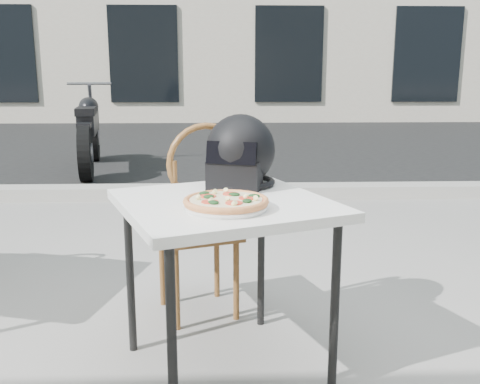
{
  "coord_description": "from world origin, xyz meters",
  "views": [
    {
      "loc": [
        0.09,
        -1.94,
        1.15
      ],
      "look_at": [
        0.15,
        -0.11,
        0.74
      ],
      "focal_mm": 40.0,
      "sensor_mm": 36.0,
      "label": 1
    }
  ],
  "objects_px": {
    "cafe_table_main": "(224,216)",
    "cafe_chair_main": "(201,212)",
    "motorcycle": "(89,132)",
    "plate": "(226,207)",
    "helmet": "(240,155)",
    "pizza": "(226,201)"
  },
  "relations": [
    {
      "from": "cafe_table_main",
      "to": "cafe_chair_main",
      "type": "bearing_deg",
      "value": 102.63
    },
    {
      "from": "cafe_chair_main",
      "to": "motorcycle",
      "type": "relative_size",
      "value": 0.45
    },
    {
      "from": "plate",
      "to": "helmet",
      "type": "relative_size",
      "value": 0.88
    },
    {
      "from": "plate",
      "to": "pizza",
      "type": "distance_m",
      "value": 0.02
    },
    {
      "from": "cafe_table_main",
      "to": "pizza",
      "type": "height_order",
      "value": "pizza"
    },
    {
      "from": "pizza",
      "to": "helmet",
      "type": "relative_size",
      "value": 0.91
    },
    {
      "from": "helmet",
      "to": "motorcycle",
      "type": "bearing_deg",
      "value": 128.86
    },
    {
      "from": "cafe_table_main",
      "to": "pizza",
      "type": "distance_m",
      "value": 0.17
    },
    {
      "from": "pizza",
      "to": "motorcycle",
      "type": "bearing_deg",
      "value": 108.75
    },
    {
      "from": "pizza",
      "to": "motorcycle",
      "type": "height_order",
      "value": "motorcycle"
    },
    {
      "from": "plate",
      "to": "helmet",
      "type": "xyz_separation_m",
      "value": [
        0.06,
        0.4,
        0.12
      ]
    },
    {
      "from": "cafe_chair_main",
      "to": "plate",
      "type": "bearing_deg",
      "value": 81.31
    },
    {
      "from": "cafe_chair_main",
      "to": "motorcycle",
      "type": "bearing_deg",
      "value": -88.95
    },
    {
      "from": "plate",
      "to": "helmet",
      "type": "bearing_deg",
      "value": 81.17
    },
    {
      "from": "pizza",
      "to": "motorcycle",
      "type": "xyz_separation_m",
      "value": [
        -1.61,
        4.74,
        -0.26
      ]
    },
    {
      "from": "plate",
      "to": "motorcycle",
      "type": "xyz_separation_m",
      "value": [
        -1.61,
        4.74,
        -0.24
      ]
    },
    {
      "from": "helmet",
      "to": "motorcycle",
      "type": "relative_size",
      "value": 0.18
    },
    {
      "from": "plate",
      "to": "pizza",
      "type": "bearing_deg",
      "value": 64.17
    },
    {
      "from": "cafe_table_main",
      "to": "plate",
      "type": "bearing_deg",
      "value": -87.99
    },
    {
      "from": "cafe_table_main",
      "to": "helmet",
      "type": "xyz_separation_m",
      "value": [
        0.07,
        0.26,
        0.19
      ]
    },
    {
      "from": "cafe_table_main",
      "to": "motorcycle",
      "type": "bearing_deg",
      "value": 109.23
    },
    {
      "from": "helmet",
      "to": "cafe_chair_main",
      "type": "relative_size",
      "value": 0.4
    }
  ]
}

